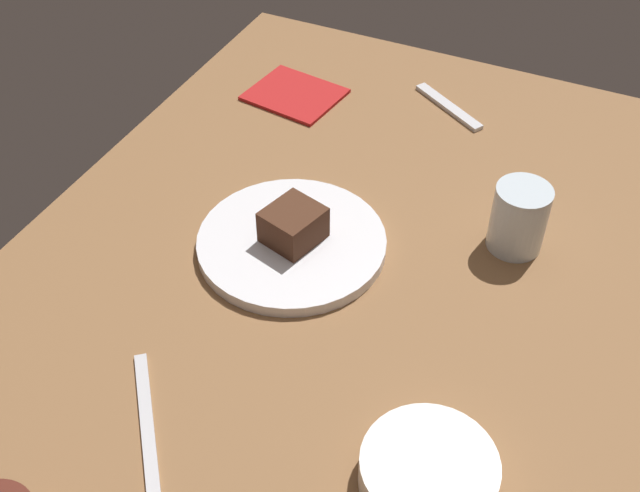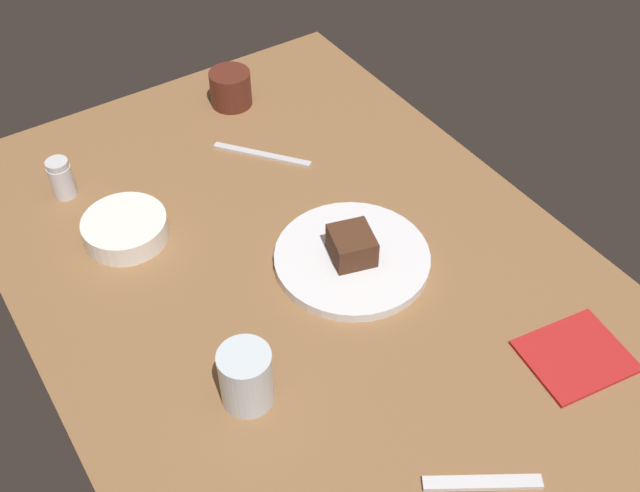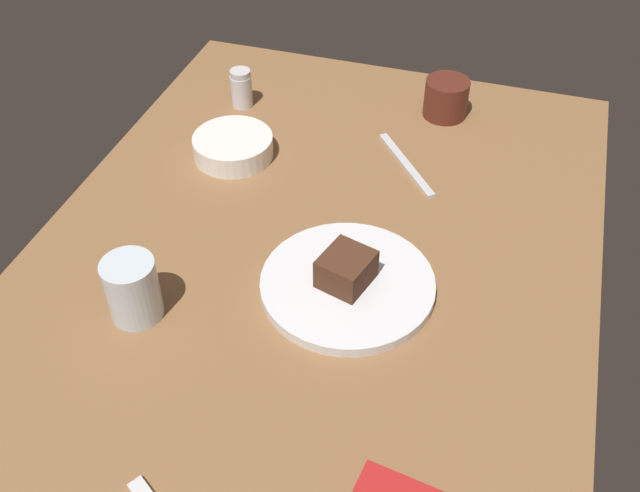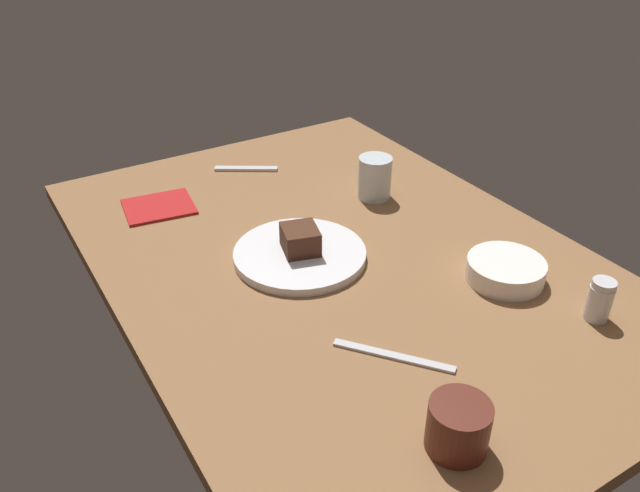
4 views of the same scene
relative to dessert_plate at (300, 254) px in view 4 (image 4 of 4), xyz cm
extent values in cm
cube|color=brown|center=(-3.35, -7.21, -2.33)|extent=(120.00, 84.00, 3.00)
cylinder|color=silver|center=(0.00, 0.00, 0.00)|extent=(25.02, 25.02, 1.65)
cube|color=#472819|center=(0.14, -0.24, 3.18)|extent=(8.57, 8.16, 4.71)
cylinder|color=silver|center=(-41.06, -32.58, 2.25)|extent=(4.03, 4.03, 6.16)
cylinder|color=silver|center=(-41.06, -32.58, 5.93)|extent=(3.83, 3.83, 1.20)
cylinder|color=silver|center=(13.05, -26.46, 3.86)|extent=(7.28, 7.28, 9.37)
cylinder|color=white|center=(-25.17, -27.86, 1.10)|extent=(13.92, 13.92, 3.86)
cylinder|color=#562319|center=(-49.24, 5.06, 2.74)|extent=(8.16, 8.16, 7.14)
cube|color=silver|center=(40.30, -8.34, -0.48)|extent=(9.51, 13.66, 0.70)
cube|color=silver|center=(-31.41, 1.64, -0.58)|extent=(15.71, 12.97, 0.50)
cube|color=#B21E1E|center=(32.96, 15.97, -0.53)|extent=(14.08, 15.94, 0.60)
camera|label=1|loc=(-67.85, -35.97, 71.86)|focal=44.70mm
camera|label=2|loc=(66.82, -50.08, 87.65)|focal=42.49mm
camera|label=3|loc=(69.72, 17.70, 74.56)|focal=40.74mm
camera|label=4|loc=(-88.76, 49.85, 65.52)|focal=36.12mm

